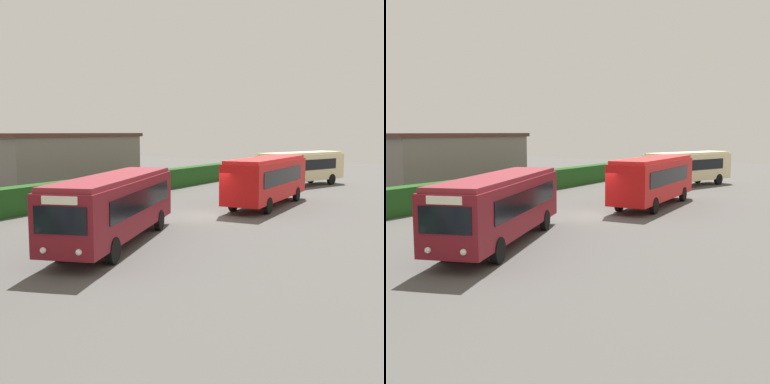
# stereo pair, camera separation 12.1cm
# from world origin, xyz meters

# --- Properties ---
(ground_plane) EXTENTS (108.66, 108.66, 0.00)m
(ground_plane) POSITION_xyz_m (0.00, 0.00, 0.00)
(ground_plane) COLOR #514F4C
(bus_maroon) EXTENTS (10.60, 5.66, 2.98)m
(bus_maroon) POSITION_xyz_m (-8.38, -0.12, 1.73)
(bus_maroon) COLOR maroon
(bus_maroon) RESTS_ON ground_plane
(bus_red) EXTENTS (10.24, 3.08, 3.18)m
(bus_red) POSITION_xyz_m (5.39, -1.45, 1.83)
(bus_red) COLOR red
(bus_red) RESTS_ON ground_plane
(bus_cream) EXTENTS (10.01, 5.39, 3.04)m
(bus_cream) POSITION_xyz_m (18.35, 0.62, 1.76)
(bus_cream) COLOR beige
(bus_cream) RESTS_ON ground_plane
(person_center) EXTENTS (0.34, 0.49, 1.64)m
(person_center) POSITION_xyz_m (-8.41, 3.81, 0.86)
(person_center) COLOR #4C6B47
(person_center) RESTS_ON ground_plane
(person_right) EXTENTS (0.52, 0.32, 1.93)m
(person_right) POSITION_xyz_m (8.04, 1.17, 1.02)
(person_right) COLOR #334C8C
(person_right) RESTS_ON ground_plane
(hedge_row) EXTENTS (66.33, 1.32, 1.65)m
(hedge_row) POSITION_xyz_m (0.00, 9.76, 0.82)
(hedge_row) COLOR #1F4D1A
(hedge_row) RESTS_ON ground_plane
(depot_building) EXTENTS (14.11, 6.29, 4.75)m
(depot_building) POSITION_xyz_m (4.11, 16.07, 2.38)
(depot_building) COLOR slate
(depot_building) RESTS_ON ground_plane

